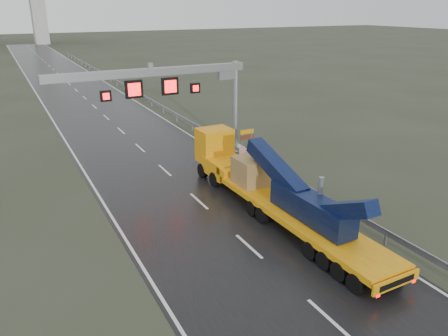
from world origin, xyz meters
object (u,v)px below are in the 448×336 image
sign_gantry (179,87)px  striped_barrier (243,155)px  exit_sign_pair (247,137)px  heavy_haul_truck (262,182)px

sign_gantry → striped_barrier: size_ratio=14.28×
sign_gantry → exit_sign_pair: 6.67m
exit_sign_pair → sign_gantry: bearing=159.7°
heavy_haul_truck → striped_barrier: bearing=67.1°
sign_gantry → exit_sign_pair: bearing=-17.6°
heavy_haul_truck → striped_barrier: heavy_haul_truck is taller
heavy_haul_truck → exit_sign_pair: bearing=64.1°
heavy_haul_truck → exit_sign_pair: size_ratio=8.04×
exit_sign_pair → striped_barrier: size_ratio=2.03×
sign_gantry → exit_sign_pair: (5.00, -1.59, -4.13)m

